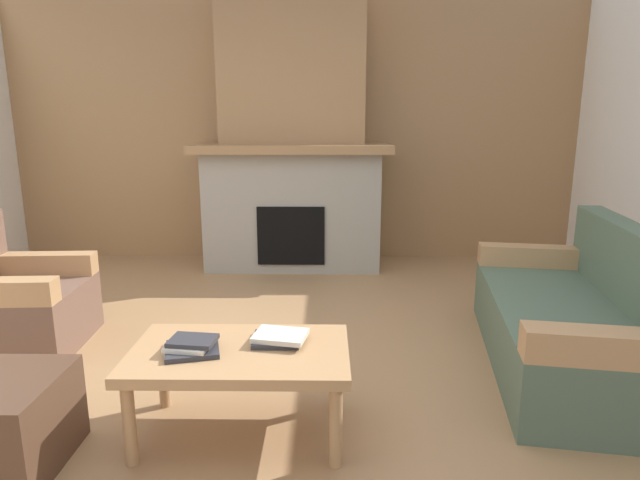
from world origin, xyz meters
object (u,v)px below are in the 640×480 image
at_px(fireplace, 293,150).
at_px(coffee_table, 240,360).
at_px(armchair, 13,304).
at_px(couch, 576,321).

xyz_separation_m(fireplace, coffee_table, (-0.06, -3.05, -0.79)).
bearing_deg(armchair, fireplace, 50.69).
bearing_deg(coffee_table, couch, 21.10).
relative_size(couch, armchair, 2.25).
distance_m(armchair, coffee_table, 1.91).
height_order(fireplace, couch, fireplace).
bearing_deg(armchair, coffee_table, -30.76).
bearing_deg(fireplace, armchair, -129.31).
distance_m(couch, coffee_table, 2.02).
bearing_deg(coffee_table, fireplace, 88.85).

